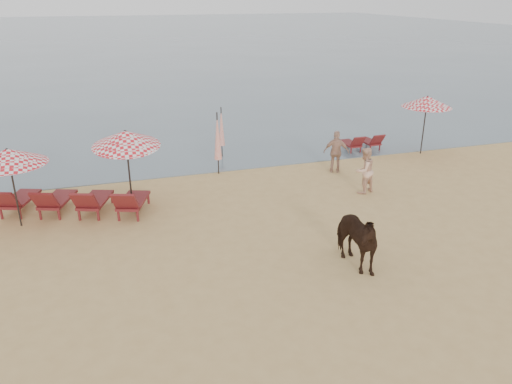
# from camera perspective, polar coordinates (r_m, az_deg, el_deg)

# --- Properties ---
(ground) EXTENTS (120.00, 120.00, 0.00)m
(ground) POSITION_cam_1_polar(r_m,az_deg,el_deg) (10.98, 8.10, -14.79)
(ground) COLOR tan
(ground) RESTS_ON ground
(sea) EXTENTS (160.00, 140.00, 0.06)m
(sea) POSITION_cam_1_polar(r_m,az_deg,el_deg) (88.19, -15.44, 16.97)
(sea) COLOR #51606B
(sea) RESTS_ON ground
(lounger_cluster_left) EXTENTS (4.74, 3.22, 0.69)m
(lounger_cluster_left) POSITION_cam_1_polar(r_m,az_deg,el_deg) (16.57, -20.17, -0.88)
(lounger_cluster_left) COLOR maroon
(lounger_cluster_left) RESTS_ON ground
(lounger_cluster_right) EXTENTS (1.55, 1.49, 0.54)m
(lounger_cluster_right) POSITION_cam_1_polar(r_m,az_deg,el_deg) (22.52, 12.00, 5.61)
(lounger_cluster_right) COLOR maroon
(lounger_cluster_right) RESTS_ON ground
(umbrella_open_left_a) EXTENTS (2.13, 2.13, 2.42)m
(umbrella_open_left_a) POSITION_cam_1_polar(r_m,az_deg,el_deg) (15.84, -26.48, 3.65)
(umbrella_open_left_a) COLOR black
(umbrella_open_left_a) RESTS_ON ground
(umbrella_open_left_b) EXTENTS (2.10, 2.14, 2.68)m
(umbrella_open_left_b) POSITION_cam_1_polar(r_m,az_deg,el_deg) (15.98, -14.66, 5.94)
(umbrella_open_left_b) COLOR black
(umbrella_open_left_b) RESTS_ON ground
(umbrella_open_right) EXTENTS (2.06, 2.06, 2.51)m
(umbrella_open_right) POSITION_cam_1_polar(r_m,az_deg,el_deg) (22.30, 18.97, 9.74)
(umbrella_open_right) COLOR black
(umbrella_open_right) RESTS_ON ground
(umbrella_closed_left) EXTENTS (0.26, 0.26, 2.15)m
(umbrella_closed_left) POSITION_cam_1_polar(r_m,az_deg,el_deg) (20.88, -3.97, 7.45)
(umbrella_closed_left) COLOR black
(umbrella_closed_left) RESTS_ON ground
(umbrella_closed_right) EXTENTS (0.29, 0.29, 2.40)m
(umbrella_closed_right) POSITION_cam_1_polar(r_m,az_deg,el_deg) (18.86, -4.41, 6.34)
(umbrella_closed_right) COLOR black
(umbrella_closed_right) RESTS_ON ground
(cow) EXTENTS (1.09, 1.99, 1.61)m
(cow) POSITION_cam_1_polar(r_m,az_deg,el_deg) (12.75, 11.06, -5.18)
(cow) COLOR black
(cow) RESTS_ON ground
(beachgoer_right_a) EXTENTS (0.94, 0.83, 1.62)m
(beachgoer_right_a) POSITION_cam_1_polar(r_m,az_deg,el_deg) (17.54, 12.28, 2.41)
(beachgoer_right_a) COLOR #DBA789
(beachgoer_right_a) RESTS_ON ground
(beachgoer_right_b) EXTENTS (1.04, 0.75, 1.64)m
(beachgoer_right_b) POSITION_cam_1_polar(r_m,az_deg,el_deg) (19.40, 9.16, 4.55)
(beachgoer_right_b) COLOR tan
(beachgoer_right_b) RESTS_ON ground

